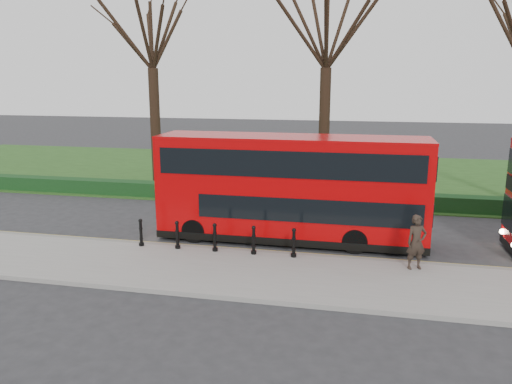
# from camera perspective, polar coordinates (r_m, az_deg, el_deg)

# --- Properties ---
(ground) EXTENTS (120.00, 120.00, 0.00)m
(ground) POSITION_cam_1_polar(r_m,az_deg,el_deg) (19.40, -0.82, -6.07)
(ground) COLOR #28282B
(ground) RESTS_ON ground
(pavement) EXTENTS (60.00, 4.00, 0.15)m
(pavement) POSITION_cam_1_polar(r_m,az_deg,el_deg) (16.65, -3.16, -9.08)
(pavement) COLOR gray
(pavement) RESTS_ON ground
(kerb) EXTENTS (60.00, 0.25, 0.16)m
(kerb) POSITION_cam_1_polar(r_m,az_deg,el_deg) (18.46, -1.52, -6.83)
(kerb) COLOR slate
(kerb) RESTS_ON ground
(grass_verge) EXTENTS (60.00, 18.00, 0.06)m
(grass_verge) POSITION_cam_1_polar(r_m,az_deg,el_deg) (33.73, 4.89, 2.09)
(grass_verge) COLOR #224617
(grass_verge) RESTS_ON ground
(hedge) EXTENTS (60.00, 0.90, 0.80)m
(hedge) POSITION_cam_1_polar(r_m,az_deg,el_deg) (25.71, 2.57, -0.41)
(hedge) COLOR black
(hedge) RESTS_ON ground
(yellow_line_outer) EXTENTS (60.00, 0.10, 0.01)m
(yellow_line_outer) POSITION_cam_1_polar(r_m,az_deg,el_deg) (18.76, -1.30, -6.72)
(yellow_line_outer) COLOR yellow
(yellow_line_outer) RESTS_ON ground
(yellow_line_inner) EXTENTS (60.00, 0.10, 0.01)m
(yellow_line_inner) POSITION_cam_1_polar(r_m,az_deg,el_deg) (18.94, -1.16, -6.53)
(yellow_line_inner) COLOR yellow
(yellow_line_inner) RESTS_ON ground
(tree_left) EXTENTS (8.01, 8.01, 12.52)m
(tree_left) POSITION_cam_1_polar(r_m,az_deg,el_deg) (30.54, -11.91, 17.87)
(tree_left) COLOR black
(tree_left) RESTS_ON ground
(tree_mid) EXTENTS (7.99, 7.99, 12.48)m
(tree_mid) POSITION_cam_1_polar(r_m,az_deg,el_deg) (28.11, 8.15, 18.41)
(tree_mid) COLOR black
(tree_mid) RESTS_ON ground
(bollard_row) EXTENTS (5.92, 0.15, 1.00)m
(bollard_row) POSITION_cam_1_polar(r_m,az_deg,el_deg) (18.20, -4.72, -5.25)
(bollard_row) COLOR black
(bollard_row) RESTS_ON pavement
(bus_lead) EXTENTS (10.40, 2.39, 4.13)m
(bus_lead) POSITION_cam_1_polar(r_m,az_deg,el_deg) (19.47, 3.99, 0.34)
(bus_lead) COLOR #A90205
(bus_lead) RESTS_ON ground
(pedestrian) EXTENTS (0.78, 0.65, 1.83)m
(pedestrian) POSITION_cam_1_polar(r_m,az_deg,el_deg) (17.19, 17.86, -5.48)
(pedestrian) COLOR #2D231C
(pedestrian) RESTS_ON pavement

